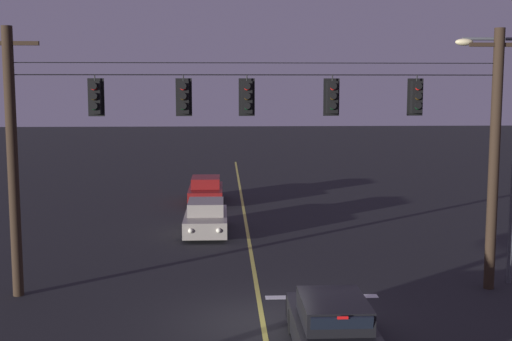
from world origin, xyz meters
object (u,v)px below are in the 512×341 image
at_px(traffic_light_leftmost, 95,97).
at_px(traffic_light_right_inner, 332,97).
at_px(traffic_light_left_inner, 184,97).
at_px(traffic_light_centre, 247,97).
at_px(car_oncoming_lead, 206,218).
at_px(car_oncoming_trailing, 206,191).
at_px(street_lamp_corner, 506,136).
at_px(car_waiting_near_lane, 333,328).
at_px(traffic_light_rightmost, 417,97).

relative_size(traffic_light_leftmost, traffic_light_right_inner, 1.00).
xyz_separation_m(traffic_light_left_inner, traffic_light_centre, (1.87, 0.00, 0.00)).
distance_m(car_oncoming_lead, car_oncoming_trailing, 7.71).
bearing_deg(car_oncoming_trailing, traffic_light_right_inner, -75.43).
distance_m(traffic_light_leftmost, street_lamp_corner, 12.66).
height_order(traffic_light_centre, car_waiting_near_lane, traffic_light_centre).
distance_m(traffic_light_centre, traffic_light_right_inner, 2.55).
bearing_deg(car_oncoming_lead, traffic_light_centre, -80.20).
bearing_deg(traffic_light_rightmost, car_waiting_near_lane, -123.47).
bearing_deg(traffic_light_leftmost, traffic_light_left_inner, 0.00).
xyz_separation_m(traffic_light_right_inner, car_oncoming_lead, (-4.02, 8.52, -5.31)).
distance_m(traffic_light_centre, traffic_light_rightmost, 5.10).
xyz_separation_m(traffic_light_centre, traffic_light_rightmost, (5.10, 0.00, 0.00)).
distance_m(traffic_light_rightmost, car_oncoming_lead, 12.00).
distance_m(traffic_light_centre, car_waiting_near_lane, 7.49).
height_order(traffic_light_leftmost, car_oncoming_lead, traffic_light_leftmost).
relative_size(traffic_light_right_inner, car_waiting_near_lane, 0.28).
relative_size(traffic_light_left_inner, traffic_light_right_inner, 1.00).
relative_size(traffic_light_right_inner, street_lamp_corner, 0.16).
height_order(car_oncoming_trailing, street_lamp_corner, street_lamp_corner).
xyz_separation_m(traffic_light_centre, traffic_light_right_inner, (2.55, 0.00, 0.00)).
height_order(traffic_light_left_inner, car_waiting_near_lane, traffic_light_left_inner).
xyz_separation_m(traffic_light_left_inner, traffic_light_right_inner, (4.42, 0.00, 0.00)).
bearing_deg(traffic_light_leftmost, traffic_light_rightmost, 0.00).
relative_size(traffic_light_centre, car_waiting_near_lane, 0.28).
bearing_deg(traffic_light_right_inner, car_waiting_near_lane, -98.27).
bearing_deg(traffic_light_rightmost, street_lamp_corner, 10.79).
bearing_deg(traffic_light_centre, car_oncoming_trailing, 95.88).
relative_size(traffic_light_leftmost, traffic_light_left_inner, 1.00).
bearing_deg(car_oncoming_lead, traffic_light_right_inner, -64.75).
xyz_separation_m(traffic_light_leftmost, car_waiting_near_lane, (6.29, -4.95, -5.31)).
height_order(car_oncoming_lead, car_oncoming_trailing, same).
bearing_deg(traffic_light_right_inner, car_oncoming_trailing, 104.57).
bearing_deg(traffic_light_centre, car_oncoming_lead, 99.80).
bearing_deg(car_oncoming_trailing, traffic_light_left_inner, -90.71).
bearing_deg(traffic_light_leftmost, traffic_light_right_inner, 0.00).
height_order(traffic_light_left_inner, traffic_light_right_inner, same).
xyz_separation_m(traffic_light_leftmost, traffic_light_left_inner, (2.58, 0.00, 0.00)).
xyz_separation_m(car_oncoming_lead, street_lamp_corner, (9.60, -7.95, 4.08)).
distance_m(traffic_light_leftmost, car_waiting_near_lane, 9.60).
bearing_deg(car_waiting_near_lane, traffic_light_rightmost, 56.53).
bearing_deg(traffic_light_leftmost, car_oncoming_trailing, 80.26).
distance_m(traffic_light_right_inner, traffic_light_rightmost, 2.55).
bearing_deg(traffic_light_rightmost, traffic_light_right_inner, 180.00).
bearing_deg(street_lamp_corner, car_oncoming_trailing, 122.06).
relative_size(traffic_light_leftmost, traffic_light_rightmost, 1.00).
bearing_deg(traffic_light_centre, traffic_light_left_inner, 180.00).
height_order(traffic_light_leftmost, street_lamp_corner, street_lamp_corner).
xyz_separation_m(traffic_light_leftmost, car_oncoming_lead, (2.99, 8.52, -5.31)).
bearing_deg(car_oncoming_lead, street_lamp_corner, -39.60).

